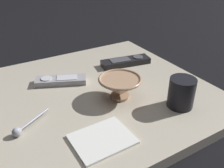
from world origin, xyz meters
TOP-DOWN VIEW (x-y plane):
  - ground_plane at (0.00, 0.00)m, footprint 6.00×6.00m
  - table at (0.00, 0.00)m, footprint 0.64×0.64m
  - cereal_bowl at (-0.03, 0.07)m, footprint 0.13×0.13m
  - coffee_mug at (-0.15, 0.19)m, footprint 0.07×0.07m
  - teaspoon at (0.26, 0.08)m, footprint 0.10×0.07m
  - tv_remote_near at (-0.17, -0.11)m, footprint 0.19×0.08m
  - tv_remote_far at (0.09, -0.10)m, footprint 0.17×0.11m
  - folded_napkin at (0.10, 0.20)m, footprint 0.14×0.11m

SIDE VIEW (x-z plane):
  - ground_plane at x=0.00m, z-range 0.00..0.00m
  - table at x=0.00m, z-range 0.00..0.03m
  - folded_napkin at x=0.10m, z-range 0.03..0.04m
  - tv_remote_far at x=0.09m, z-range 0.03..0.05m
  - tv_remote_near at x=-0.17m, z-range 0.03..0.05m
  - teaspoon at x=0.26m, z-range 0.03..0.05m
  - cereal_bowl at x=-0.03m, z-range 0.04..0.10m
  - coffee_mug at x=-0.15m, z-range 0.03..0.12m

